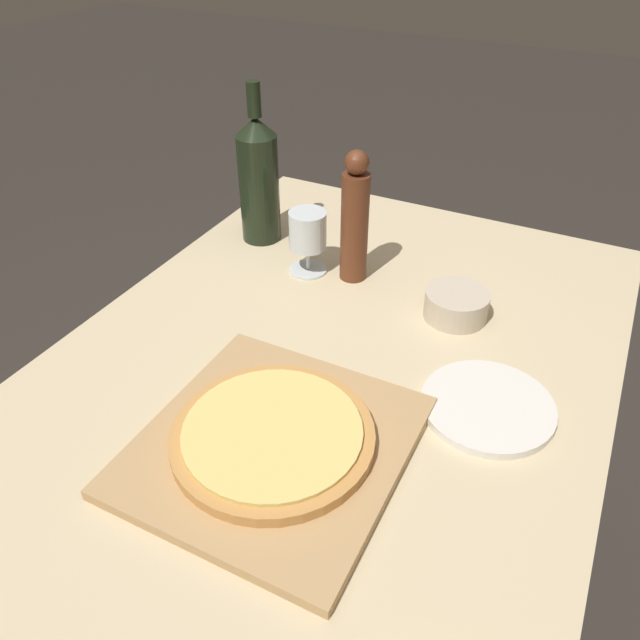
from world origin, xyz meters
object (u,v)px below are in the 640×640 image
Objects in this scene: wine_bottle at (259,179)px; small_bowl at (456,305)px; pepper_mill at (355,220)px; wine_glass at (308,233)px; pizza at (273,435)px.

small_bowl is (0.47, -0.10, -0.11)m from wine_bottle.
wine_bottle is 2.92× the size of small_bowl.
pepper_mill reaches higher than wine_glass.
pepper_mill is at bearing 12.82° from wine_glass.
wine_glass is at bearing 111.85° from pizza.
pizza is 0.49m from pepper_mill.
wine_glass is (-0.09, -0.02, -0.04)m from pepper_mill.
wine_glass is at bearing -167.18° from pepper_mill.
wine_bottle is at bearing 122.55° from pizza.
wine_glass is 1.13× the size of small_bowl.
wine_glass is 0.32m from small_bowl.
wine_glass is at bearing 176.43° from small_bowl.
pizza is 0.64m from wine_bottle.
pizza is at bearing -79.20° from pepper_mill.
pepper_mill is 0.10m from wine_glass.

